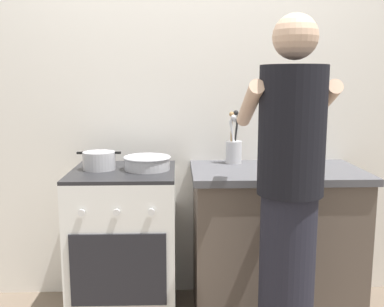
% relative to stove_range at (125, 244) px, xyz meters
% --- Properties ---
extents(back_wall, '(3.20, 0.10, 2.50)m').
position_rel_stove_range_xyz_m(back_wall, '(0.55, 0.35, 0.80)').
color(back_wall, silver).
rests_on(back_wall, ground).
extents(countertop, '(1.00, 0.60, 0.90)m').
position_rel_stove_range_xyz_m(countertop, '(0.90, 0.00, 0.00)').
color(countertop, brown).
rests_on(countertop, ground).
extents(stove_range, '(0.60, 0.62, 0.90)m').
position_rel_stove_range_xyz_m(stove_range, '(0.00, 0.00, 0.00)').
color(stove_range, white).
rests_on(stove_range, ground).
extents(pot, '(0.25, 0.19, 0.10)m').
position_rel_stove_range_xyz_m(pot, '(-0.14, 0.03, 0.50)').
color(pot, '#B2B2B7').
rests_on(pot, stove_range).
extents(mixing_bowl, '(0.28, 0.28, 0.08)m').
position_rel_stove_range_xyz_m(mixing_bowl, '(0.14, 0.01, 0.49)').
color(mixing_bowl, '#B7B7BC').
rests_on(mixing_bowl, stove_range).
extents(utensil_crock, '(0.10, 0.10, 0.33)m').
position_rel_stove_range_xyz_m(utensil_crock, '(0.67, 0.19, 0.55)').
color(utensil_crock, silver).
rests_on(utensil_crock, countertop).
extents(spice_bottle, '(0.04, 0.04, 0.09)m').
position_rel_stove_range_xyz_m(spice_bottle, '(0.99, -0.10, 0.49)').
color(spice_bottle, silver).
rests_on(spice_bottle, countertop).
extents(oil_bottle, '(0.06, 0.06, 0.23)m').
position_rel_stove_range_xyz_m(oil_bottle, '(1.09, -0.04, 0.55)').
color(oil_bottle, gold).
rests_on(oil_bottle, countertop).
extents(person, '(0.41, 0.50, 1.70)m').
position_rel_stove_range_xyz_m(person, '(0.83, -0.57, 0.41)').
color(person, black).
rests_on(person, ground).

